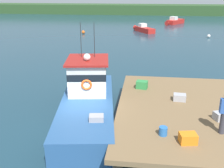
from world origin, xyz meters
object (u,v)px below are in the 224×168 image
Objects in this scene: deckhand_by_the_boat at (224,113)px; mooring_buoy_channel_marker at (83,32)px; bait_bucket at (163,131)px; crate_stack_near_edge at (221,116)px; mooring_buoy_spare_mooring at (209,36)px; crate_stack_mid_dock at (180,97)px; crate_single_far at (188,138)px; moored_boat_mid_harbor at (143,29)px; crate_single_by_cleat at (142,85)px; main_fishing_boat at (88,100)px; moored_boat_near_channel at (174,21)px.

deckhand_by_the_boat reaches higher than mooring_buoy_channel_marker.
crate_stack_near_edge is at bearing 32.59° from bait_bucket.
deckhand_by_the_boat is at bearing -100.93° from mooring_buoy_spare_mooring.
deckhand_by_the_boat reaches higher than crate_stack_mid_dock.
mooring_buoy_channel_marker is at bearing 109.56° from crate_single_far.
deckhand_by_the_boat reaches higher than moored_boat_mid_harbor.
bait_bucket is at bearing -79.72° from crate_single_by_cleat.
crate_stack_mid_dock is (1.89, -1.49, -0.05)m from crate_single_by_cleat.
main_fishing_boat reaches higher than moored_boat_mid_harbor.
crate_single_far is 32.92m from mooring_buoy_channel_marker.
bait_bucket is at bearing -104.90° from mooring_buoy_spare_mooring.
mooring_buoy_spare_mooring is (5.32, 27.80, -1.14)m from crate_stack_near_edge.
mooring_buoy_spare_mooring is (9.05, -4.13, -0.21)m from moored_boat_mid_harbor.
deckhand_by_the_boat is at bearing 11.01° from bait_bucket.
deckhand_by_the_boat reaches higher than moored_boat_near_channel.
main_fishing_boat reaches higher than bait_bucket.
crate_stack_mid_dock is (0.13, 3.91, -0.02)m from crate_single_far.
crate_stack_mid_dock is at bearing 88.11° from crate_single_far.
moored_boat_near_channel reaches higher than moored_boat_mid_harbor.
crate_stack_near_edge is at bearing -92.67° from moored_boat_near_channel.
moored_boat_near_channel is (3.63, 44.53, -0.90)m from crate_single_far.
crate_stack_mid_dock reaches higher than mooring_buoy_spare_mooring.
crate_stack_mid_dock is 1.76× the size of bait_bucket.
crate_single_far is at bearing -147.83° from deckhand_by_the_boat.
moored_boat_mid_harbor is 9.81× the size of mooring_buoy_channel_marker.
mooring_buoy_spare_mooring is at bearing 75.22° from crate_stack_mid_dock.
deckhand_by_the_boat is 3.37× the size of mooring_buoy_channel_marker.
crate_stack_near_edge is at bearing 76.69° from deckhand_by_the_boat.
bait_bucket is at bearing -71.61° from mooring_buoy_channel_marker.
mooring_buoy_channel_marker is (-12.67, 28.97, -1.13)m from crate_stack_near_edge.
main_fishing_boat is at bearing -101.32° from moored_boat_near_channel.
crate_stack_mid_dock is at bearing 129.05° from crate_stack_near_edge.
deckhand_by_the_boat is 29.56m from mooring_buoy_spare_mooring.
bait_bucket is at bearing -105.78° from crate_stack_mid_dock.
main_fishing_boat is at bearing -113.86° from mooring_buoy_spare_mooring.
crate_single_by_cleat is at bearing 100.28° from bait_bucket.
bait_bucket is at bearing -168.99° from deckhand_by_the_boat.
mooring_buoy_channel_marker is at bearing 176.27° from mooring_buoy_spare_mooring.
deckhand_by_the_boat is 0.31× the size of moored_boat_near_channel.
main_fishing_boat is 5.97m from crate_single_far.
crate_stack_near_edge is at bearing -50.95° from crate_stack_mid_dock.
crate_single_by_cleat is at bearing -70.11° from mooring_buoy_channel_marker.
main_fishing_boat reaches higher than crate_stack_near_edge.
mooring_buoy_spare_mooring is (6.84, 25.92, -1.14)m from crate_stack_mid_dock.
moored_boat_mid_harbor is (-2.21, 30.05, -0.93)m from crate_stack_mid_dock.
moored_boat_near_channel is 10.84× the size of mooring_buoy_channel_marker.
crate_single_far reaches higher than crate_stack_near_edge.
crate_stack_near_edge reaches higher than mooring_buoy_channel_marker.
mooring_buoy_channel_marker is (-12.39, 30.14, -1.82)m from deckhand_by_the_boat.
crate_single_far reaches higher than bait_bucket.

